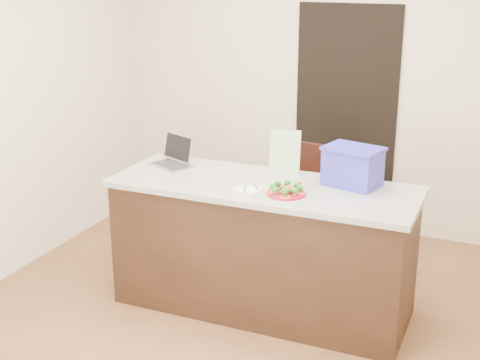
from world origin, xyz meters
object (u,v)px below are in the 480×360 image
at_px(island, 263,247).
at_px(napkin, 248,189).
at_px(yogurt_bottle, 300,188).
at_px(laptop, 175,157).
at_px(plate, 286,193).
at_px(chair, 318,198).
at_px(blue_box, 353,166).

height_order(island, napkin, napkin).
bearing_deg(yogurt_bottle, laptop, 167.50).
relative_size(plate, yogurt_bottle, 3.96).
bearing_deg(plate, chair, 94.98).
distance_m(plate, yogurt_bottle, 0.10).
height_order(plate, blue_box, blue_box).
xyz_separation_m(island, yogurt_bottle, (0.28, -0.06, 0.48)).
xyz_separation_m(plate, napkin, (-0.26, -0.00, -0.01)).
relative_size(napkin, laptop, 0.42).
bearing_deg(laptop, yogurt_bottle, 10.49).
bearing_deg(napkin, chair, 80.69).
height_order(yogurt_bottle, chair, yogurt_bottle).
distance_m(napkin, blue_box, 0.70).
distance_m(blue_box, chair, 0.95).
relative_size(island, plate, 8.14).
height_order(yogurt_bottle, blue_box, blue_box).
bearing_deg(plate, blue_box, 45.18).
distance_m(napkin, chair, 1.11).
distance_m(plate, blue_box, 0.50).
bearing_deg(napkin, blue_box, 30.10).
distance_m(napkin, yogurt_bottle, 0.34).
relative_size(napkin, yogurt_bottle, 2.37).
distance_m(plate, chair, 1.10).
bearing_deg(plate, island, 146.26).
height_order(napkin, yogurt_bottle, yogurt_bottle).
height_order(island, plate, plate).
xyz_separation_m(island, laptop, (-0.76, 0.17, 0.52)).
bearing_deg(chair, island, -90.26).
relative_size(laptop, blue_box, 0.88).
relative_size(yogurt_bottle, chair, 0.07).
height_order(napkin, laptop, laptop).
xyz_separation_m(blue_box, chair, (-0.43, 0.68, -0.51)).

